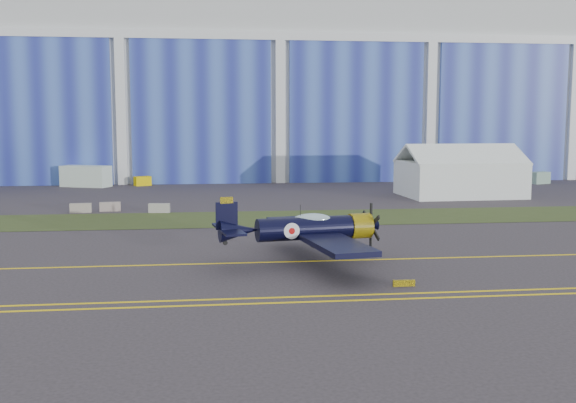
{
  "coord_description": "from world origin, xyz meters",
  "views": [
    {
      "loc": [
        11.67,
        -46.13,
        8.76
      ],
      "look_at": [
        17.61,
        3.37,
        2.81
      ],
      "focal_mm": 42.0,
      "sensor_mm": 36.0,
      "label": 1
    }
  ],
  "objects": [
    {
      "name": "ground",
      "position": [
        0.0,
        0.0,
        0.0
      ],
      "size": [
        260.0,
        260.0,
        0.0
      ],
      "primitive_type": "plane",
      "color": "#393239",
      "rests_on": "ground"
    },
    {
      "name": "grass_median",
      "position": [
        0.0,
        14.0,
        0.02
      ],
      "size": [
        260.0,
        10.0,
        0.02
      ],
      "primitive_type": "cube",
      "color": "#475128",
      "rests_on": "ground"
    },
    {
      "name": "hangar",
      "position": [
        0.0,
        71.79,
        14.96
      ],
      "size": [
        220.0,
        45.7,
        30.0
      ],
      "color": "silver",
      "rests_on": "ground"
    },
    {
      "name": "taxiway_centreline",
      "position": [
        0.0,
        -5.0,
        0.01
      ],
      "size": [
        200.0,
        0.2,
        0.02
      ],
      "primitive_type": "cube",
      "color": "yellow",
      "rests_on": "ground"
    },
    {
      "name": "guard_board_right",
      "position": [
        22.0,
        -12.0,
        0.17
      ],
      "size": [
        1.2,
        0.15,
        0.35
      ],
      "primitive_type": "cube",
      "color": "yellow",
      "rests_on": "ground"
    },
    {
      "name": "warbird",
      "position": [
        17.61,
        -5.63,
        2.21
      ],
      "size": [
        13.76,
        15.73,
        4.15
      ],
      "rotation": [
        0.0,
        0.0,
        0.17
      ],
      "color": "black",
      "rests_on": "ground"
    },
    {
      "name": "tent",
      "position": [
        41.09,
        29.72,
        3.09
      ],
      "size": [
        13.63,
        10.19,
        6.18
      ],
      "rotation": [
        0.0,
        0.0,
        0.03
      ],
      "color": "white",
      "rests_on": "ground"
    },
    {
      "name": "shipping_container",
      "position": [
        -4.6,
        46.73,
        1.41
      ],
      "size": [
        7.01,
        4.97,
        2.82
      ],
      "primitive_type": "cube",
      "rotation": [
        0.0,
        0.0,
        -0.41
      ],
      "color": "silver",
      "rests_on": "ground"
    },
    {
      "name": "tug",
      "position": [
        2.81,
        47.38,
        0.63
      ],
      "size": [
        2.51,
        2.09,
        1.26
      ],
      "primitive_type": "cube",
      "rotation": [
        0.0,
        0.0,
        0.4
      ],
      "color": "#E5C402",
      "rests_on": "ground"
    },
    {
      "name": "gse_box",
      "position": [
        58.21,
        43.58,
        0.83
      ],
      "size": [
        3.12,
        2.36,
        1.67
      ],
      "primitive_type": "cube",
      "rotation": [
        0.0,
        0.0,
        0.36
      ],
      "color": "#7FA291",
      "rests_on": "ground"
    },
    {
      "name": "barrier_a",
      "position": [
        -0.52,
        20.06,
        0.45
      ],
      "size": [
        2.04,
        0.75,
        0.9
      ],
      "primitive_type": "cube",
      "rotation": [
        0.0,
        0.0,
        0.08
      ],
      "color": "gray",
      "rests_on": "ground"
    },
    {
      "name": "barrier_b",
      "position": [
        2.15,
        20.76,
        0.45
      ],
      "size": [
        2.06,
        0.85,
        0.9
      ],
      "primitive_type": "cube",
      "rotation": [
        0.0,
        0.0,
        0.13
      ],
      "color": "gray",
      "rests_on": "ground"
    },
    {
      "name": "barrier_c",
      "position": [
        7.01,
        19.07,
        0.45
      ],
      "size": [
        2.06,
        0.83,
        0.9
      ],
      "primitive_type": "cube",
      "rotation": [
        0.0,
        0.0,
        -0.12
      ],
      "color": "#9F9A92",
      "rests_on": "ground"
    }
  ]
}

